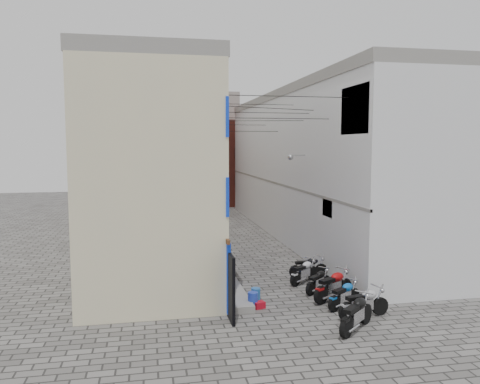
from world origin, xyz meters
TOP-DOWN VIEW (x-y plane):
  - ground at (0.00, 0.00)m, footprint 90.00×90.00m
  - plinth at (-2.05, 13.00)m, footprint 0.90×26.00m
  - building_left at (-4.98, 12.95)m, footprint 5.10×27.00m
  - building_right at (5.00, 13.00)m, footprint 5.94×26.00m
  - building_far_brick_left at (-2.00, 28.00)m, footprint 6.00×6.00m
  - building_far_brick_right at (3.00, 30.00)m, footprint 5.00×6.00m
  - building_far_concrete at (0.00, 34.00)m, footprint 8.00×5.00m
  - far_shopfront at (0.00, 25.20)m, footprint 2.00×0.30m
  - overhead_wires at (0.00, 7.64)m, footprint 5.80×13.02m
  - motorcycle_a at (1.13, -2.00)m, footprint 1.98×1.83m
  - motorcycle_b at (1.83, -1.07)m, footprint 2.03×1.01m
  - motorcycle_c at (1.61, 0.01)m, footprint 1.78×1.40m
  - motorcycle_d at (1.55, 0.85)m, footprint 2.13×1.63m
  - motorcycle_e at (1.34, 1.85)m, footprint 1.63×1.46m
  - motorcycle_f at (1.19, 3.10)m, footprint 1.80×1.55m
  - motorcycle_g at (1.65, 3.89)m, footprint 1.76×0.62m
  - person_a at (-1.81, 4.79)m, footprint 0.60×0.76m
  - person_b at (-1.75, 5.68)m, footprint 1.03×1.06m
  - water_jug_near at (-1.55, 0.60)m, footprint 0.43×0.43m
  - water_jug_far at (-1.32, 1.14)m, footprint 0.43×0.43m
  - red_crate at (-1.35, 0.50)m, footprint 0.44×0.38m

SIDE VIEW (x-z plane):
  - ground at x=0.00m, z-range 0.00..0.00m
  - red_crate at x=-1.35m, z-range 0.00..0.23m
  - plinth at x=-2.05m, z-range 0.00..0.25m
  - water_jug_far at x=-1.32m, z-range 0.00..0.52m
  - water_jug_near at x=-1.55m, z-range 0.00..0.56m
  - motorcycle_e at x=1.34m, z-range 0.00..0.97m
  - motorcycle_g at x=1.65m, z-range 0.00..1.01m
  - motorcycle_c at x=1.61m, z-range 0.00..1.02m
  - motorcycle_f at x=1.19m, z-range 0.00..1.05m
  - motorcycle_b at x=1.83m, z-range 0.00..1.13m
  - motorcycle_a at x=1.13m, z-range 0.00..1.19m
  - motorcycle_d at x=1.55m, z-range 0.00..1.21m
  - person_b at x=-1.75m, z-range 0.25..1.97m
  - person_a at x=-1.81m, z-range 0.25..2.07m
  - far_shopfront at x=0.00m, z-range 0.00..2.40m
  - building_far_brick_right at x=3.00m, z-range 0.00..8.00m
  - building_left at x=-4.98m, z-range 0.00..9.00m
  - building_right at x=5.00m, z-range 0.01..9.01m
  - building_far_brick_left at x=-2.00m, z-range 0.00..10.00m
  - building_far_concrete at x=0.00m, z-range 0.00..11.00m
  - overhead_wires at x=0.00m, z-range 6.46..7.79m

